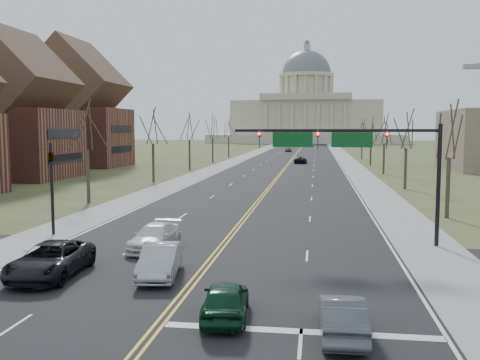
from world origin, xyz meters
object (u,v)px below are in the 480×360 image
(signal_left, at_px, (52,178))
(car_far_sb, at_px, (288,149))
(car_nb_outer_lead, at_px, (342,316))
(signal_mast, at_px, (351,148))
(car_nb_inner_lead, at_px, (225,300))
(car_sb_outer_lead, at_px, (51,260))
(car_far_nb, at_px, (301,160))
(car_sb_inner_lead, at_px, (160,261))
(car_sb_inner_second, at_px, (155,237))

(signal_left, distance_m, car_far_sb, 126.18)
(car_nb_outer_lead, bearing_deg, signal_mast, -95.75)
(car_nb_inner_lead, relative_size, car_sb_outer_lead, 0.72)
(signal_mast, bearing_deg, car_far_nb, 93.93)
(car_far_nb, bearing_deg, car_sb_inner_lead, 90.65)
(signal_left, distance_m, car_sb_inner_second, 8.95)
(signal_mast, relative_size, car_sb_inner_lead, 2.64)
(car_sb_inner_lead, xyz_separation_m, car_sb_outer_lead, (-5.09, -0.66, 0.03))
(signal_mast, height_order, signal_left, signal_mast)
(car_nb_inner_lead, distance_m, car_far_sb, 139.52)
(signal_left, bearing_deg, car_nb_inner_lead, -44.72)
(car_sb_inner_lead, relative_size, car_far_nb, 0.93)
(car_nb_outer_lead, xyz_separation_m, car_sb_inner_second, (-10.03, 11.55, 0.03))
(car_nb_outer_lead, bearing_deg, car_sb_inner_lead, -38.40)
(signal_left, relative_size, car_sb_inner_second, 1.21)
(car_nb_inner_lead, xyz_separation_m, car_sb_inner_second, (-5.89, 10.44, 0.02))
(signal_left, bearing_deg, car_nb_outer_lead, -39.47)
(signal_mast, bearing_deg, signal_left, 180.00)
(signal_left, xyz_separation_m, car_sb_inner_second, (7.83, -3.15, -2.99))
(car_far_sb, bearing_deg, car_sb_inner_lead, -97.30)
(signal_mast, relative_size, car_far_nb, 2.46)
(car_nb_inner_lead, height_order, car_far_nb, car_nb_inner_lead)
(car_nb_inner_lead, distance_m, car_nb_outer_lead, 4.29)
(car_sb_inner_second, relative_size, car_far_nb, 1.00)
(car_nb_inner_lead, bearing_deg, car_sb_inner_lead, -56.73)
(car_sb_inner_lead, relative_size, car_sb_outer_lead, 0.81)
(car_sb_outer_lead, distance_m, car_far_nb, 84.04)
(signal_mast, xyz_separation_m, car_sb_outer_lead, (-14.25, -9.31, -4.96))
(car_nb_inner_lead, height_order, car_sb_inner_lead, car_sb_inner_lead)
(car_sb_inner_lead, xyz_separation_m, car_sb_inner_second, (-1.96, 5.50, -0.04))
(car_sb_inner_lead, bearing_deg, car_sb_inner_second, 101.74)
(car_nb_inner_lead, distance_m, car_sb_inner_second, 11.98)
(car_nb_inner_lead, bearing_deg, signal_left, -49.95)
(car_nb_outer_lead, xyz_separation_m, car_far_nb, (-4.02, 88.93, -0.00))
(car_nb_inner_lead, relative_size, car_far_nb, 0.83)
(signal_mast, bearing_deg, car_far_sb, 94.66)
(car_sb_outer_lead, relative_size, car_far_nb, 1.16)
(signal_left, xyz_separation_m, car_nb_outer_lead, (17.86, -14.70, -3.02))
(car_nb_outer_lead, distance_m, car_sb_inner_lead, 10.09)
(car_nb_outer_lead, xyz_separation_m, car_far_sb, (-9.18, 140.55, 0.04))
(car_far_nb, bearing_deg, signal_left, 82.89)
(signal_left, bearing_deg, car_far_sb, 86.05)
(car_far_sb, bearing_deg, signal_mast, -93.11)
(car_nb_inner_lead, bearing_deg, car_far_sb, -93.16)
(car_far_sb, bearing_deg, car_sb_inner_second, -98.15)
(signal_mast, bearing_deg, car_sb_outer_lead, -146.84)
(car_far_nb, height_order, car_far_sb, car_far_sb)
(signal_left, xyz_separation_m, car_far_nb, (13.84, 74.23, -3.02))
(car_sb_inner_second, relative_size, car_far_sb, 1.16)
(car_sb_inner_lead, bearing_deg, car_sb_outer_lead, 179.53)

